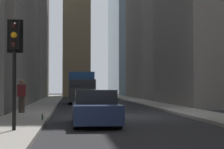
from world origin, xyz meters
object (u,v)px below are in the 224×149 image
pedestrian (22,95)px  discarded_bottle (42,117)px  traffic_light_foreground (14,48)px  delivery_truck (81,87)px  sedan_navy (95,109)px

pedestrian → discarded_bottle: (-4.58, -1.42, -0.86)m
traffic_light_foreground → discarded_bottle: 4.68m
traffic_light_foreground → discarded_bottle: bearing=-9.3°
traffic_light_foreground → delivery_truck: bearing=-7.0°
sedan_navy → pedestrian: bearing=32.2°
traffic_light_foreground → pedestrian: 8.66m
pedestrian → delivery_truck: bearing=-14.1°
sedan_navy → pedestrian: 6.75m
discarded_bottle → pedestrian: bearing=17.2°
traffic_light_foreground → pedestrian: (8.46, 0.78, -1.68)m
delivery_truck → discarded_bottle: (-18.85, 2.17, -1.21)m
traffic_light_foreground → pedestrian: traffic_light_foreground is taller
pedestrian → discarded_bottle: 4.87m
sedan_navy → discarded_bottle: 2.48m
traffic_light_foreground → pedestrian: bearing=5.3°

